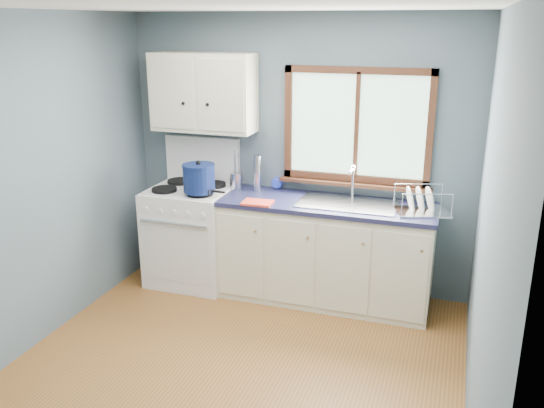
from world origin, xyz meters
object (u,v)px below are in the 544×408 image
(skillet, at_px, (201,190))
(stockpot, at_px, (199,178))
(dish_rack, at_px, (421,206))
(utensil_crock, at_px, (236,181))
(gas_range, at_px, (192,232))
(base_cabinets, at_px, (325,257))
(sink, at_px, (347,211))
(thermos, at_px, (257,173))

(skillet, distance_m, stockpot, 0.11)
(stockpot, height_order, dish_rack, stockpot)
(skillet, height_order, utensil_crock, utensil_crock)
(gas_range, distance_m, stockpot, 0.64)
(base_cabinets, relative_size, sink, 2.20)
(thermos, bearing_deg, base_cabinets, -12.27)
(gas_range, xyz_separation_m, base_cabinets, (1.31, 0.02, -0.08))
(skillet, bearing_deg, sink, 13.29)
(base_cabinets, relative_size, thermos, 5.57)
(skillet, relative_size, thermos, 1.11)
(utensil_crock, distance_m, thermos, 0.22)
(stockpot, xyz_separation_m, dish_rack, (1.92, 0.15, -0.11))
(base_cabinets, height_order, dish_rack, dish_rack)
(utensil_crock, bearing_deg, stockpot, -125.20)
(gas_range, height_order, thermos, gas_range)
(gas_range, bearing_deg, stockpot, -42.69)
(skillet, relative_size, utensil_crock, 0.96)
(thermos, xyz_separation_m, dish_rack, (1.49, -0.18, -0.11))
(gas_range, xyz_separation_m, skillet, (0.20, -0.17, 0.49))
(base_cabinets, xyz_separation_m, thermos, (-0.70, 0.15, 0.68))
(sink, bearing_deg, utensil_crock, 172.60)
(thermos, height_order, dish_rack, thermos)
(sink, distance_m, stockpot, 1.34)
(base_cabinets, distance_m, skillet, 1.26)
(base_cabinets, distance_m, dish_rack, 0.97)
(utensil_crock, bearing_deg, dish_rack, -5.69)
(stockpot, bearing_deg, dish_rack, 4.58)
(gas_range, relative_size, utensil_crock, 3.54)
(stockpot, bearing_deg, sink, 7.91)
(stockpot, height_order, utensil_crock, utensil_crock)
(stockpot, bearing_deg, gas_range, 137.31)
(gas_range, xyz_separation_m, utensil_crock, (0.40, 0.16, 0.51))
(base_cabinets, bearing_deg, stockpot, -170.83)
(thermos, bearing_deg, utensil_crock, -176.57)
(skillet, bearing_deg, thermos, 45.04)
(thermos, bearing_deg, skillet, -139.87)
(gas_range, bearing_deg, thermos, 15.74)
(dish_rack, bearing_deg, sink, 159.06)
(dish_rack, bearing_deg, base_cabinets, 159.63)
(base_cabinets, distance_m, thermos, 0.98)
(skillet, bearing_deg, gas_range, 144.46)
(stockpot, distance_m, thermos, 0.54)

